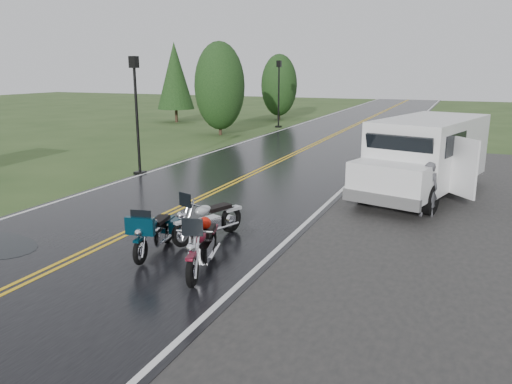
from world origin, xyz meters
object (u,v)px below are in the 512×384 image
Objects in this scene: motorcycle_silver at (183,223)px; lamp_post_near_left at (137,116)px; van_white at (366,163)px; motorcycle_teal at (140,241)px; person_at_van at (428,190)px; lamp_post_far_left at (279,94)px; motorcycle_red at (192,258)px.

lamp_post_near_left is at bearing 151.84° from motorcycle_silver.
motorcycle_silver is 6.24m from van_white.
motorcycle_teal is 7.84m from person_at_van.
van_white is 4.21× the size of person_at_van.
motorcycle_teal is at bearing -75.86° from lamp_post_far_left.
lamp_post_near_left is at bearing -31.28° from person_at_van.
motorcycle_silver is at bearing -74.57° from lamp_post_far_left.
motorcycle_teal is 9.67m from lamp_post_near_left.
lamp_post_far_left is at bearing 93.94° from motorcycle_teal.
motorcycle_red reaches higher than motorcycle_teal.
motorcycle_teal is at bearing 27.81° from person_at_van.
lamp_post_near_left is (-8.81, 1.04, 0.97)m from van_white.
motorcycle_teal is 0.94× the size of motorcycle_silver.
person_at_van is at bearing -9.23° from lamp_post_near_left.
lamp_post_near_left is (-7.10, 8.26, 1.59)m from motorcycle_red.
person_at_van reaches higher than motorcycle_silver.
lamp_post_far_left is at bearing 132.82° from van_white.
van_white is 20.35m from lamp_post_far_left.
van_white is at bearing 81.23° from motorcycle_silver.
van_white is 2.01m from person_at_van.
lamp_post_near_left is (-5.83, 6.49, 1.62)m from motorcycle_silver.
lamp_post_near_left reaches higher than motorcycle_silver.
lamp_post_far_left reaches higher than motorcycle_red.
lamp_post_far_left is at bearing -80.95° from person_at_van.
motorcycle_teal is 0.43× the size of lamp_post_near_left.
motorcycle_silver is at bearing 68.02° from motorcycle_teal.
motorcycle_red is 7.43m from person_at_van.
motorcycle_teal is 25.50m from lamp_post_far_left.
lamp_post_far_left reaches higher than motorcycle_teal.
lamp_post_far_left is (-6.47, 23.44, 1.67)m from motorcycle_silver.
lamp_post_near_left is at bearing 115.00° from motorcycle_red.
lamp_post_near_left is 16.96m from lamp_post_far_left.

